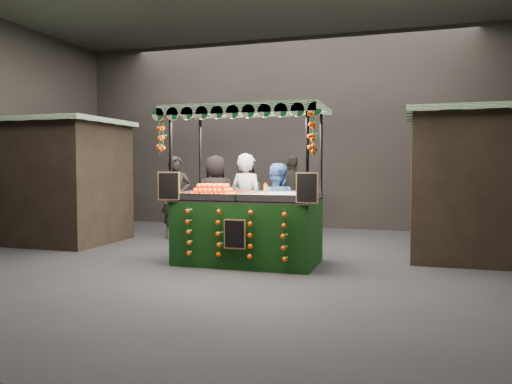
% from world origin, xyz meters
% --- Properties ---
extents(ground, '(12.00, 12.00, 0.00)m').
position_xyz_m(ground, '(0.00, 0.00, 0.00)').
color(ground, black).
rests_on(ground, ground).
extents(market_hall, '(12.10, 10.10, 5.05)m').
position_xyz_m(market_hall, '(0.00, 0.00, 3.38)').
color(market_hall, black).
rests_on(market_hall, ground).
extents(neighbour_stall_left, '(3.00, 2.20, 2.60)m').
position_xyz_m(neighbour_stall_left, '(-4.40, 1.00, 1.31)').
color(neighbour_stall_left, black).
rests_on(neighbour_stall_left, ground).
extents(neighbour_stall_right, '(3.00, 2.20, 2.60)m').
position_xyz_m(neighbour_stall_right, '(4.40, 1.50, 1.31)').
color(neighbour_stall_right, black).
rests_on(neighbour_stall_right, ground).
extents(juice_stall, '(2.67, 1.57, 2.59)m').
position_xyz_m(juice_stall, '(0.41, -0.10, 0.80)').
color(juice_stall, black).
rests_on(juice_stall, ground).
extents(vendor_grey, '(0.77, 0.61, 1.86)m').
position_xyz_m(vendor_grey, '(0.05, 0.94, 0.93)').
color(vendor_grey, gray).
rests_on(vendor_grey, ground).
extents(vendor_blue, '(0.87, 0.70, 1.67)m').
position_xyz_m(vendor_blue, '(0.61, 0.99, 0.84)').
color(vendor_blue, navy).
rests_on(vendor_blue, ground).
extents(shopper_0, '(0.80, 0.74, 1.84)m').
position_xyz_m(shopper_0, '(-2.04, 2.22, 0.92)').
color(shopper_0, black).
rests_on(shopper_0, ground).
extents(shopper_1, '(1.00, 0.88, 1.74)m').
position_xyz_m(shopper_1, '(-0.28, 1.95, 0.87)').
color(shopper_1, '#2A2322').
rests_on(shopper_1, ground).
extents(shopper_2, '(1.10, 0.47, 1.87)m').
position_xyz_m(shopper_2, '(0.39, 3.33, 0.94)').
color(shopper_2, black).
rests_on(shopper_2, ground).
extents(shopper_3, '(1.24, 1.03, 1.66)m').
position_xyz_m(shopper_3, '(0.14, 3.52, 0.83)').
color(shopper_3, black).
rests_on(shopper_3, ground).
extents(shopper_4, '(1.07, 0.91, 1.86)m').
position_xyz_m(shopper_4, '(-1.19, 2.49, 0.93)').
color(shopper_4, black).
rests_on(shopper_4, ground).
extents(shopper_5, '(1.06, 1.65, 1.70)m').
position_xyz_m(shopper_5, '(4.48, 3.21, 0.85)').
color(shopper_5, black).
rests_on(shopper_5, ground).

